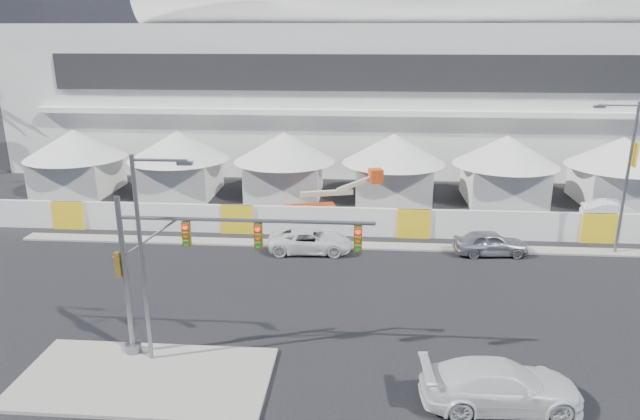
# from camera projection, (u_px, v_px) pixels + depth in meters

# --- Properties ---
(ground) EXTENTS (160.00, 160.00, 0.00)m
(ground) POSITION_uv_depth(u_px,v_px,m) (302.00, 346.00, 25.22)
(ground) COLOR black
(ground) RESTS_ON ground
(median_island) EXTENTS (10.00, 5.00, 0.15)m
(median_island) POSITION_uv_depth(u_px,v_px,m) (145.00, 378.00, 22.78)
(median_island) COLOR gray
(median_island) RESTS_ON ground
(stadium) EXTENTS (80.00, 24.80, 21.98)m
(stadium) POSITION_uv_depth(u_px,v_px,m) (423.00, 69.00, 61.23)
(stadium) COLOR silver
(stadium) RESTS_ON ground
(tent_row) EXTENTS (53.40, 8.40, 5.40)m
(tent_row) POSITION_uv_depth(u_px,v_px,m) (338.00, 160.00, 47.07)
(tent_row) COLOR silver
(tent_row) RESTS_ON ground
(hoarding_fence) EXTENTS (70.00, 0.25, 2.00)m
(hoarding_fence) POSITION_uv_depth(u_px,v_px,m) (413.00, 223.00, 38.28)
(hoarding_fence) COLOR white
(hoarding_fence) RESTS_ON ground
(sedan_silver) EXTENTS (2.18, 4.64, 1.53)m
(sedan_silver) POSITION_uv_depth(u_px,v_px,m) (491.00, 243.00, 35.39)
(sedan_silver) COLOR #A4A5A9
(sedan_silver) RESTS_ON ground
(pickup_curb) EXTENTS (2.66, 5.36, 1.46)m
(pickup_curb) POSITION_uv_depth(u_px,v_px,m) (310.00, 241.00, 35.85)
(pickup_curb) COLOR white
(pickup_curb) RESTS_ON ground
(pickup_near) EXTENTS (2.80, 6.06, 1.72)m
(pickup_near) POSITION_uv_depth(u_px,v_px,m) (501.00, 385.00, 21.01)
(pickup_near) COLOR silver
(pickup_near) RESTS_ON ground
(lot_car_a) EXTENTS (2.48, 4.95, 1.56)m
(lot_car_a) POSITION_uv_depth(u_px,v_px,m) (616.00, 212.00, 41.40)
(lot_car_a) COLOR white
(lot_car_a) RESTS_ON ground
(traffic_mast) EXTENTS (10.56, 0.68, 6.96)m
(traffic_mast) POSITION_uv_depth(u_px,v_px,m) (180.00, 269.00, 23.18)
(traffic_mast) COLOR gray
(traffic_mast) RESTS_ON median_island
(streetlight_median) EXTENTS (2.42, 0.24, 8.74)m
(streetlight_median) POSITION_uv_depth(u_px,v_px,m) (146.00, 247.00, 22.53)
(streetlight_median) COLOR gray
(streetlight_median) RESTS_ON median_island
(streetlight_curb) EXTENTS (2.79, 0.63, 9.44)m
(streetlight_curb) POSITION_uv_depth(u_px,v_px,m) (625.00, 168.00, 34.14)
(streetlight_curb) COLOR slate
(streetlight_curb) RESTS_ON ground
(boom_lift) EXTENTS (7.46, 2.56, 3.68)m
(boom_lift) POSITION_uv_depth(u_px,v_px,m) (320.00, 208.00, 41.61)
(boom_lift) COLOR #D84614
(boom_lift) RESTS_ON ground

